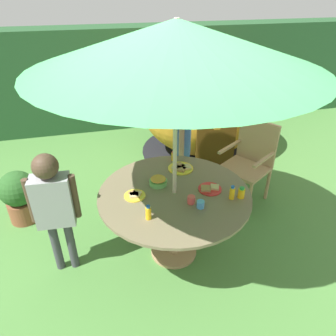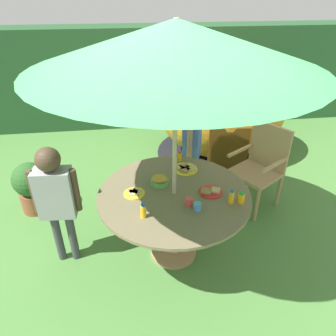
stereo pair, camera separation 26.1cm
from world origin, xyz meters
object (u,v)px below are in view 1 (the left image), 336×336
at_px(plate_near_right, 135,195).
at_px(juice_bottle_far_right, 148,213).
at_px(child_in_grey_shirt, 53,201).
at_px(plate_mid_right, 210,189).
at_px(garden_table, 174,205).
at_px(child_in_blue_shirt, 183,139).
at_px(wooden_chair, 250,158).
at_px(plate_center_front, 181,168).
at_px(cup_near, 191,200).
at_px(patio_umbrella, 176,44).
at_px(potted_plant, 19,195).
at_px(juice_bottle_near_left, 173,156).
at_px(juice_bottle_center_back, 232,193).
at_px(cup_far, 201,204).
at_px(dome_tent, 204,106).
at_px(juice_bottle_far_left, 241,193).
at_px(snack_bowl, 158,181).

bearing_deg(plate_near_right, juice_bottle_far_right, -79.40).
bearing_deg(child_in_grey_shirt, plate_mid_right, -0.57).
bearing_deg(garden_table, child_in_blue_shirt, 69.38).
relative_size(wooden_chair, juice_bottle_far_right, 7.65).
relative_size(plate_mid_right, plate_center_front, 0.84).
bearing_deg(juice_bottle_far_right, cup_near, 16.09).
xyz_separation_m(patio_umbrella, plate_center_front, (0.17, 0.38, -1.24)).
bearing_deg(potted_plant, cup_near, -34.09).
relative_size(garden_table, juice_bottle_far_right, 10.61).
distance_m(garden_table, child_in_blue_shirt, 1.01).
height_order(child_in_blue_shirt, juice_bottle_near_left, child_in_blue_shirt).
height_order(child_in_blue_shirt, cup_near, child_in_blue_shirt).
height_order(patio_umbrella, plate_near_right, patio_umbrella).
bearing_deg(wooden_chair, juice_bottle_near_left, -113.57).
bearing_deg(juice_bottle_far_right, juice_bottle_center_back, 6.71).
bearing_deg(cup_far, dome_tent, 69.49).
distance_m(dome_tent, juice_bottle_center_back, 2.33).
bearing_deg(juice_bottle_far_left, cup_near, 176.20).
bearing_deg(juice_bottle_far_left, plate_center_front, 122.46).
xyz_separation_m(patio_umbrella, snack_bowl, (-0.11, 0.16, -1.21)).
distance_m(garden_table, potted_plant, 1.80).
bearing_deg(wooden_chair, patio_umbrella, -90.00).
relative_size(garden_table, cup_far, 20.94).
height_order(wooden_chair, plate_mid_right, wooden_chair).
bearing_deg(dome_tent, garden_table, -109.15).
relative_size(patio_umbrella, juice_bottle_far_right, 16.71).
xyz_separation_m(plate_near_right, juice_bottle_near_left, (0.50, 0.54, 0.04)).
bearing_deg(cup_near, dome_tent, 67.59).
xyz_separation_m(juice_bottle_far_left, juice_bottle_far_right, (-0.84, -0.08, 0.01)).
height_order(child_in_blue_shirt, child_in_grey_shirt, child_in_blue_shirt).
height_order(patio_umbrella, child_in_blue_shirt, patio_umbrella).
distance_m(plate_mid_right, juice_bottle_center_back, 0.22).
height_order(wooden_chair, cup_far, wooden_chair).
xyz_separation_m(potted_plant, child_in_grey_shirt, (0.49, -0.84, 0.45)).
height_order(snack_bowl, cup_near, snack_bowl).
bearing_deg(cup_far, potted_plant, 145.00).
distance_m(child_in_grey_shirt, cup_far, 1.24).
distance_m(dome_tent, plate_near_right, 2.44).
bearing_deg(juice_bottle_far_right, wooden_chair, 35.56).
bearing_deg(plate_mid_right, child_in_grey_shirt, 175.38).
bearing_deg(juice_bottle_far_right, garden_table, 45.28).
height_order(plate_near_right, juice_bottle_near_left, juice_bottle_near_left).
relative_size(potted_plant, juice_bottle_near_left, 5.91).
bearing_deg(plate_center_front, cup_near, -97.19).
bearing_deg(dome_tent, plate_center_front, -109.68).
xyz_separation_m(garden_table, plate_mid_right, (0.32, -0.04, 0.15)).
distance_m(patio_umbrella, wooden_chair, 1.98).
distance_m(wooden_chair, dome_tent, 1.34).
height_order(garden_table, cup_far, cup_far).
height_order(snack_bowl, plate_center_front, snack_bowl).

